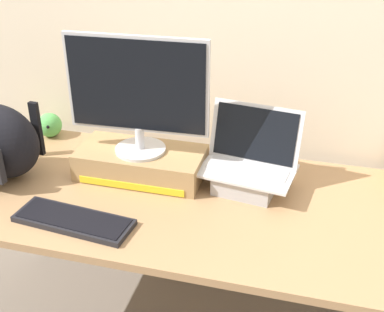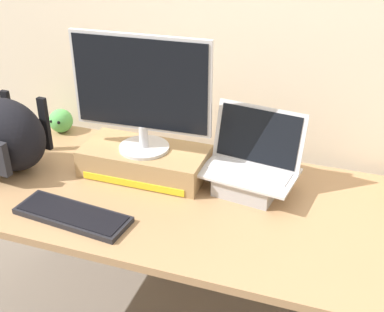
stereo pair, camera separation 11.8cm
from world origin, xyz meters
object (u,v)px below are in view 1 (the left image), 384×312
at_px(plush_toy, 50,125).
at_px(toner_box_yellow, 141,163).
at_px(open_laptop, 248,172).
at_px(external_keyboard, 74,220).
at_px(desktop_monitor, 137,93).

bearing_deg(plush_toy, toner_box_yellow, -23.04).
distance_m(open_laptop, external_keyboard, 0.67).
height_order(open_laptop, external_keyboard, open_laptop).
distance_m(desktop_monitor, external_keyboard, 0.51).
relative_size(external_keyboard, plush_toy, 3.90).
xyz_separation_m(desktop_monitor, plush_toy, (-0.52, 0.22, -0.30)).
relative_size(desktop_monitor, external_keyboard, 1.26).
height_order(open_laptop, plush_toy, open_laptop).
relative_size(toner_box_yellow, desktop_monitor, 0.92).
relative_size(toner_box_yellow, external_keyboard, 1.16).
distance_m(open_laptop, plush_toy, 0.97).
relative_size(desktop_monitor, plush_toy, 4.91).
bearing_deg(toner_box_yellow, plush_toy, 156.96).
height_order(toner_box_yellow, desktop_monitor, desktop_monitor).
relative_size(open_laptop, external_keyboard, 0.88).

